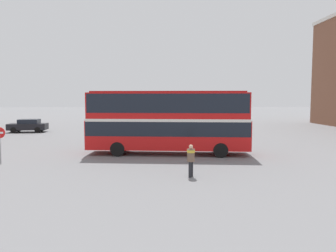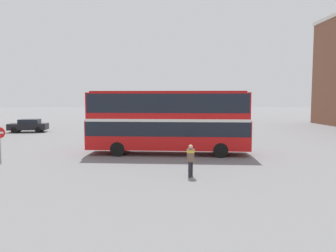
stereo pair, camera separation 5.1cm
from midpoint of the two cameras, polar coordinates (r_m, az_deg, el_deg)
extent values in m
plane|color=slate|center=(23.68, -4.42, -4.75)|extent=(240.00, 240.00, 0.00)
cube|color=red|center=(23.08, -0.06, -1.41)|extent=(11.42, 3.72, 2.01)
cube|color=red|center=(22.95, -0.06, 3.46)|extent=(11.25, 3.62, 1.91)
cube|color=black|center=(23.04, -0.06, -0.29)|extent=(11.32, 3.73, 0.99)
cube|color=black|center=(22.94, -0.06, 4.02)|extent=(11.08, 3.63, 1.29)
cube|color=silver|center=(22.99, -0.06, 1.16)|extent=(11.31, 3.73, 0.20)
cube|color=#A91111|center=(22.94, -0.06, 5.96)|extent=(10.73, 3.39, 0.10)
cylinder|color=black|center=(24.36, 8.58, -3.34)|extent=(1.02, 0.40, 0.99)
cylinder|color=black|center=(22.14, 9.08, -4.18)|extent=(1.02, 0.40, 0.99)
cylinder|color=black|center=(24.76, -7.70, -3.19)|extent=(1.02, 0.40, 0.99)
cylinder|color=black|center=(22.57, -8.83, -4.00)|extent=(1.02, 0.40, 0.99)
cylinder|color=#232328|center=(16.53, 3.76, -7.59)|extent=(0.15, 0.15, 0.79)
cylinder|color=#232328|center=(16.76, 4.05, -7.42)|extent=(0.15, 0.15, 0.79)
cylinder|color=brown|center=(16.50, 3.92, -5.09)|extent=(0.51, 0.51, 0.63)
cylinder|color=gold|center=(16.47, 3.93, -4.41)|extent=(0.54, 0.54, 0.14)
sphere|color=#D8A884|center=(16.44, 3.93, -3.63)|extent=(0.21, 0.21, 0.21)
cube|color=black|center=(41.29, -23.26, -0.10)|extent=(4.36, 2.12, 0.71)
cube|color=black|center=(41.20, -23.06, 0.75)|extent=(2.31, 1.80, 0.50)
cylinder|color=black|center=(40.94, -25.34, -0.64)|extent=(0.69, 0.26, 0.67)
cylinder|color=black|center=(42.51, -24.61, -0.43)|extent=(0.69, 0.26, 0.67)
cylinder|color=black|center=(40.15, -21.79, -0.62)|extent=(0.69, 0.26, 0.67)
cylinder|color=black|center=(41.76, -21.18, -0.40)|extent=(0.69, 0.26, 0.67)
cylinder|color=gray|center=(22.06, -27.29, -3.11)|extent=(0.08, 0.08, 2.20)
camera|label=1|loc=(0.03, -90.06, -0.01)|focal=35.00mm
camera|label=2|loc=(0.03, 89.94, 0.01)|focal=35.00mm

